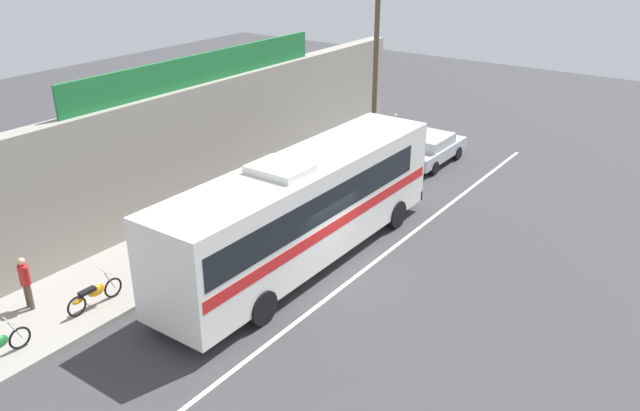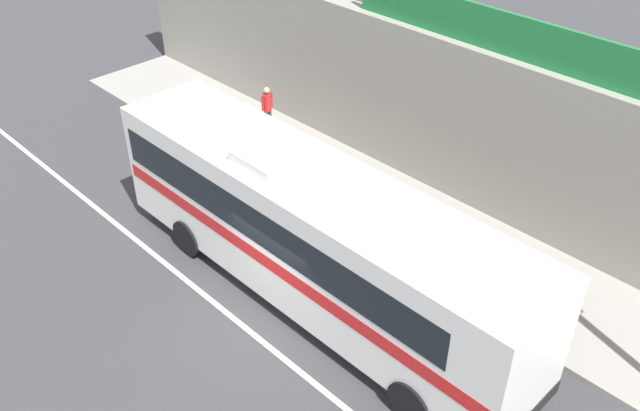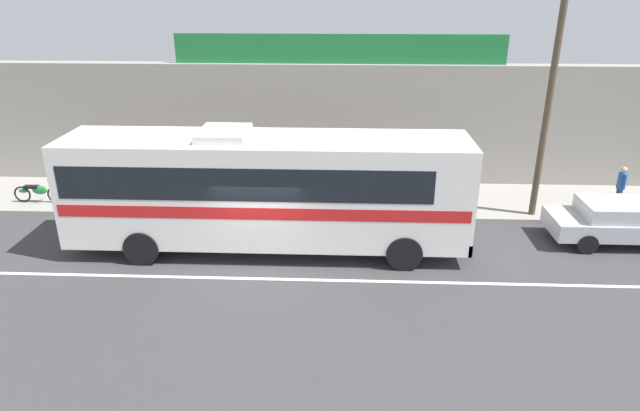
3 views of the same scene
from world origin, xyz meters
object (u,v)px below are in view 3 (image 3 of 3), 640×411
motorcycle_orange (38,192)px  motorcycle_purple (119,192)px  pedestrian_far_right (341,180)px  parked_car (618,221)px  utility_pole (551,91)px  intercity_bus (264,186)px  pedestrian_far_left (103,166)px  pedestrian_near_shop (621,185)px

motorcycle_orange → motorcycle_purple: same height
motorcycle_purple → pedestrian_far_right: bearing=1.3°
parked_car → utility_pole: size_ratio=0.51×
motorcycle_orange → intercity_bus: bearing=-19.4°
motorcycle_purple → utility_pole: bearing=-1.5°
intercity_bus → parked_car: 11.17m
intercity_bus → pedestrian_far_left: 8.44m
intercity_bus → utility_pole: utility_pole is taller
pedestrian_near_shop → parked_car: bearing=-114.7°
pedestrian_far_left → parked_car: bearing=-11.8°
utility_pole → pedestrian_far_left: utility_pole is taller
utility_pole → pedestrian_far_left: size_ratio=5.11×
intercity_bus → pedestrian_far_right: bearing=55.9°
motorcycle_orange → pedestrian_near_shop: bearing=0.9°
parked_car → utility_pole: bearing=137.1°
pedestrian_near_shop → pedestrian_far_left: size_ratio=0.95×
intercity_bus → parked_car: bearing=4.7°
motorcycle_orange → pedestrian_far_left: bearing=39.3°
motorcycle_orange → utility_pole: bearing=-1.0°
utility_pole → motorcycle_purple: 15.35m
motorcycle_purple → parked_car: bearing=-7.7°
motorcycle_purple → intercity_bus: bearing=-28.7°
intercity_bus → motorcycle_purple: size_ratio=6.40×
motorcycle_purple → pedestrian_far_right: 8.13m
utility_pole → motorcycle_orange: (-17.86, 0.32, -3.90)m
pedestrian_near_shop → pedestrian_far_left: (-19.19, 1.21, 0.05)m
utility_pole → pedestrian_far_right: bearing=175.1°
utility_pole → pedestrian_far_right: size_ratio=5.11×
pedestrian_far_right → parked_car: bearing=-15.7°
pedestrian_far_left → intercity_bus: bearing=-33.8°
motorcycle_orange → motorcycle_purple: size_ratio=1.00×
parked_car → pedestrian_near_shop: pedestrian_near_shop is taller
pedestrian_far_left → pedestrian_far_right: bearing=-7.9°
pedestrian_near_shop → utility_pole: bearing=-168.5°
intercity_bus → motorcycle_purple: bearing=151.3°
parked_car → motorcycle_orange: bearing=173.7°
parked_car → intercity_bus: bearing=-175.3°
utility_pole → parked_car: bearing=-42.9°
motorcycle_orange → pedestrian_far_right: 11.15m
parked_car → pedestrian_far_left: bearing=168.2°
utility_pole → pedestrian_near_shop: (3.21, 0.65, -3.42)m
motorcycle_orange → pedestrian_near_shop: size_ratio=1.19×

